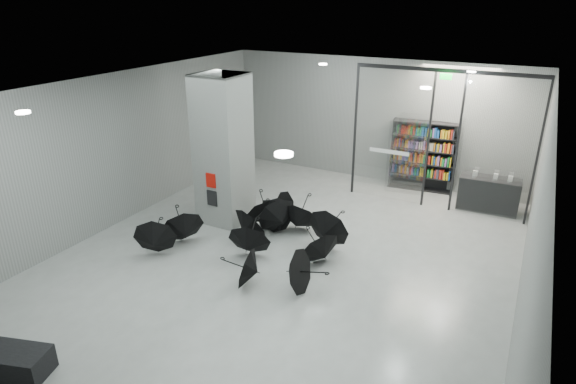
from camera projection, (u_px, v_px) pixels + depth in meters
The scene contains 10 objects.
room at pixel (267, 153), 9.74m from camera, with size 14.00×14.02×4.01m.
column at pixel (223, 150), 12.77m from camera, with size 1.20×1.20×4.00m, color slate.
fire_cabinet at pixel (211, 180), 12.51m from camera, with size 0.28×0.04×0.38m, color #A50A07.
info_panel at pixel (212, 198), 12.70m from camera, with size 0.30×0.03×0.42m, color black.
exit_sign at pixel (446, 77), 12.69m from camera, with size 0.30×0.06×0.15m, color #0CE533.
glass_partition at pixel (440, 135), 13.47m from camera, with size 5.06×0.08×4.00m.
bench at pixel (8, 361), 7.94m from camera, with size 1.37×0.59×0.44m, color black.
bookshelf at pixel (423, 156), 15.18m from camera, with size 2.01×0.40×2.22m, color black, non-canonical shape.
shop_counter at pixel (488, 194), 13.89m from camera, with size 1.65×0.66×0.99m, color black.
umbrella_cluster at pixel (266, 236), 11.86m from camera, with size 5.00×4.34×1.31m.
Camera 1 is at (4.71, -8.05, 5.80)m, focal length 30.11 mm.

